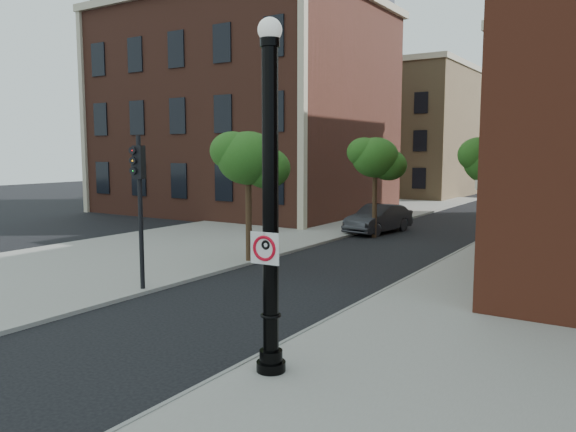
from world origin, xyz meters
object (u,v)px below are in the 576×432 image
Objects in this scene: traffic_signal_right at (500,191)px; traffic_signal_left at (139,188)px; parked_car at (379,219)px; no_parking_sign at (265,248)px; lamppost at (270,217)px.

traffic_signal_left is at bearing -158.03° from traffic_signal_right.
traffic_signal_right reaches higher than parked_car.
parked_car is (-6.08, 19.15, -1.81)m from no_parking_sign.
lamppost reaches higher than parked_car.
no_parking_sign is 20.18m from parked_car.
no_parking_sign is 0.13× the size of traffic_signal_left.
lamppost is 1.47× the size of traffic_signal_right.
traffic_signal_right is at bearing 20.74° from traffic_signal_left.
parked_car is 0.99× the size of traffic_signal_right.
lamppost reaches higher than traffic_signal_right.
traffic_signal_right is at bearing 73.67° from no_parking_sign.
traffic_signal_left is (-7.07, 3.40, 0.69)m from no_parking_sign.
no_parking_sign is (-0.01, -0.17, -0.57)m from lamppost.
lamppost reaches higher than traffic_signal_left.
traffic_signal_left is 11.23m from traffic_signal_right.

